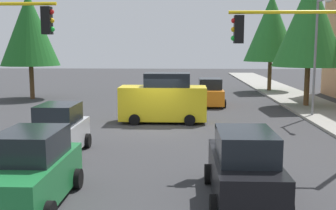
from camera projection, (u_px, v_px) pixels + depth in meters
name	position (u px, v px, depth m)	size (l,w,h in m)	color
ground_plane	(155.00, 129.00, 20.60)	(120.00, 120.00, 0.00)	#353538
sidewalk_kerb	(328.00, 113.00, 25.10)	(80.00, 4.00, 0.15)	gray
traffic_signal_near_left	(305.00, 55.00, 13.88)	(0.36, 4.59, 5.51)	yellow
street_lamp_curbside	(318.00, 44.00, 23.17)	(2.15, 0.28, 7.00)	slate
tree_roadside_mid	(310.00, 22.00, 27.26)	(4.91, 4.91, 9.00)	brown
tree_opposite_side	(29.00, 29.00, 32.13)	(4.67, 4.67, 8.56)	brown
tree_roadside_far	(271.00, 28.00, 37.16)	(4.95, 4.95, 9.09)	brown
delivery_van_yellow	(164.00, 100.00, 22.38)	(2.22, 4.80, 2.77)	yellow
car_silver	(58.00, 132.00, 15.61)	(3.71, 1.95, 1.98)	#B2B5BA
car_green	(30.00, 171.00, 10.64)	(4.07, 2.06, 1.98)	#1E7238
car_orange	(210.00, 93.00, 29.03)	(4.07, 2.11, 1.98)	orange
car_black	(244.00, 168.00, 10.91)	(4.16, 1.99, 1.98)	black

